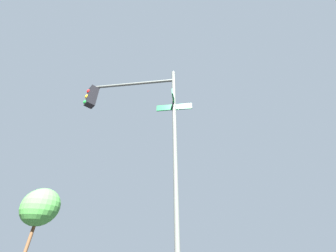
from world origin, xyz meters
TOP-DOWN VIEW (x-y plane):
  - traffic_signal_near at (-6.04, -6.59)m, footprint 2.86×2.42m
  - street_tree at (8.85, -7.93)m, footprint 2.85×2.85m

SIDE VIEW (x-z plane):
  - street_tree at x=8.85m, z-range 1.32..6.84m
  - traffic_signal_near at x=-6.04m, z-range 1.33..7.72m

